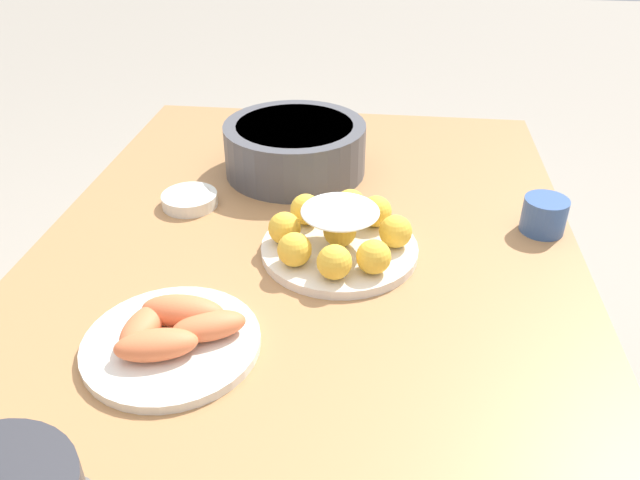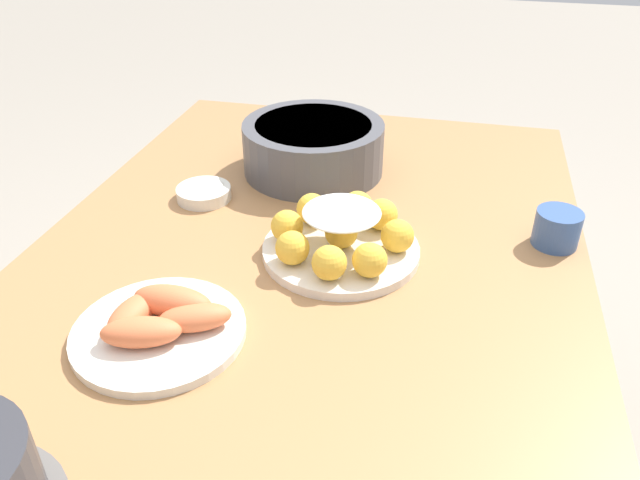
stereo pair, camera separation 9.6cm
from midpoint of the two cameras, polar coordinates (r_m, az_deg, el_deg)
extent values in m
cylinder|color=#A87547|center=(1.77, 13.45, -1.30)|extent=(0.06, 0.06, 0.69)
cylinder|color=#A87547|center=(1.85, -13.04, 0.38)|extent=(0.06, 0.06, 0.69)
cube|color=#A87547|center=(1.02, -4.52, -3.37)|extent=(1.41, 0.93, 0.03)
cylinder|color=silver|center=(1.04, -0.83, -0.90)|extent=(0.26, 0.26, 0.02)
sphere|color=yellow|center=(1.10, 0.30, 3.19)|extent=(0.05, 0.05, 0.05)
sphere|color=yellow|center=(1.09, -3.82, 2.74)|extent=(0.05, 0.05, 0.05)
sphere|color=yellow|center=(1.04, -5.90, 1.01)|extent=(0.05, 0.05, 0.05)
sphere|color=yellow|center=(0.98, -5.14, -0.96)|extent=(0.05, 0.05, 0.05)
sphere|color=yellow|center=(0.95, -1.57, -2.12)|extent=(0.05, 0.05, 0.05)
sphere|color=yellow|center=(0.96, 2.10, -1.64)|extent=(0.05, 0.05, 0.05)
sphere|color=yellow|center=(1.03, 4.29, 0.71)|extent=(0.05, 0.05, 0.05)
sphere|color=yellow|center=(1.08, 2.63, 2.57)|extent=(0.05, 0.05, 0.05)
ellipsoid|color=white|center=(1.01, -0.87, 2.56)|extent=(0.13, 0.13, 0.02)
sphere|color=yellow|center=(1.02, -0.85, 0.76)|extent=(0.05, 0.05, 0.05)
cylinder|color=#4C4C51|center=(1.30, -4.43, 8.31)|extent=(0.29, 0.29, 0.10)
cylinder|color=brown|center=(1.28, -4.51, 10.20)|extent=(0.24, 0.24, 0.01)
cylinder|color=silver|center=(1.22, -14.04, 3.53)|extent=(0.10, 0.10, 0.02)
cylinder|color=olive|center=(1.21, -14.10, 3.91)|extent=(0.08, 0.08, 0.01)
cylinder|color=silver|center=(0.89, -16.45, -9.18)|extent=(0.24, 0.24, 0.01)
ellipsoid|color=#E57042|center=(0.89, -15.44, -6.43)|extent=(0.05, 0.12, 0.05)
ellipsoid|color=#E57042|center=(0.89, -18.86, -7.61)|extent=(0.10, 0.06, 0.04)
ellipsoid|color=#E57042|center=(0.86, -17.91, -9.23)|extent=(0.08, 0.12, 0.04)
ellipsoid|color=#E57042|center=(0.87, -13.27, -7.78)|extent=(0.08, 0.11, 0.04)
cylinder|color=#38568E|center=(1.15, 17.60, 2.11)|extent=(0.08, 0.08, 0.06)
camera|label=1|loc=(0.05, -92.72, -1.72)|focal=35.00mm
camera|label=2|loc=(0.05, 87.28, 1.72)|focal=35.00mm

